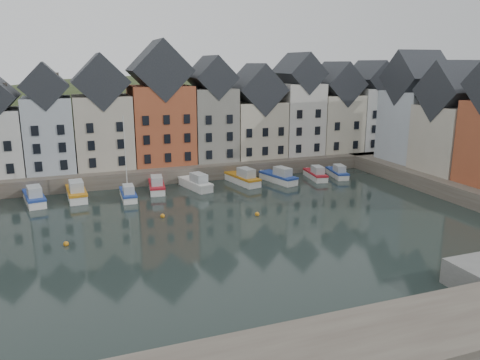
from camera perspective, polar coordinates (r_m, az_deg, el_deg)
ground at (r=45.75m, az=-2.51°, el=-7.01°), size 260.00×260.00×0.00m
far_quay at (r=73.51m, az=-9.71°, el=1.73°), size 90.00×16.00×2.00m
hillside at (r=103.44m, az=-12.00°, el=-5.69°), size 153.60×70.40×64.00m
far_terrace at (r=70.97m, az=-7.10°, el=7.84°), size 72.37×8.16×17.78m
right_terrace at (r=69.49m, az=24.82°, el=6.56°), size 8.30×24.25×16.36m
mooring_buoys at (r=49.63m, az=-8.84°, el=-5.27°), size 20.50×5.50×0.50m
boat_b at (r=61.47m, az=-23.78°, el=-1.96°), size 3.07×6.75×2.50m
boat_c at (r=61.75m, az=-19.32°, el=-1.43°), size 2.56×7.06×2.67m
boat_d at (r=59.77m, az=-13.47°, el=-1.63°), size 1.80×5.51×10.47m
boat_e at (r=62.70m, az=-10.13°, el=-0.69°), size 2.71×6.42×2.39m
boat_f at (r=63.08m, az=-5.37°, el=-0.42°), size 3.48×6.70×2.46m
boat_g at (r=65.42m, az=0.39°, el=0.20°), size 3.38×6.97×2.57m
boat_h at (r=66.48m, az=4.78°, el=0.35°), size 3.61×6.81×2.50m
boat_i at (r=69.09m, az=9.22°, el=0.67°), size 2.54×5.95×2.21m
boat_j at (r=70.91m, az=11.81°, el=0.87°), size 2.69×5.73×2.11m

